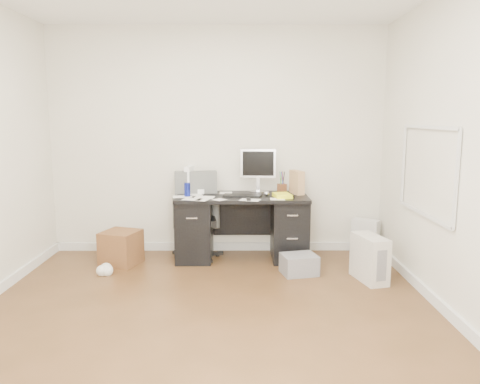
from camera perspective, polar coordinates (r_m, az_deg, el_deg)
The scene contains 18 objects.
ground at distance 4.01m, azimuth -4.00°, elevation -15.09°, with size 4.00×4.00×0.00m, color #462E16.
room_shell at distance 3.68m, azimuth -3.76°, elevation 9.35°, with size 4.02×4.02×2.71m.
desk at distance 5.44m, azimuth 0.24°, elevation -4.05°, with size 1.50×0.70×0.75m.
loose_papers at distance 5.32m, azimuth -1.90°, elevation -0.49°, with size 1.10×0.60×0.00m, color silver, non-canonical shape.
lcd_monitor at distance 5.55m, azimuth 2.23°, elevation 2.64°, with size 0.42×0.24×0.53m, color #B8B8BC, non-canonical shape.
keyboard at distance 5.27m, azimuth 0.27°, elevation -0.46°, with size 0.43×0.15×0.02m, color black.
computer_mouse at distance 5.31m, azimuth 3.26°, elevation -0.20°, with size 0.06×0.06×0.06m, color #B8B8BC.
travel_mug at distance 5.32m, azimuth -6.44°, elevation 0.30°, with size 0.07×0.07×0.16m, color navy.
white_binder at distance 5.61m, azimuth -6.20°, elevation 1.56°, with size 0.12×0.27×0.31m, color white.
magazine_file at distance 5.49m, azimuth 6.94°, elevation 1.18°, with size 0.12×0.23×0.27m, color #A87B51.
pen_cup at distance 5.56m, azimuth 5.14°, elevation 1.21°, with size 0.11×0.11×0.26m, color #5A3119, non-canonical shape.
yellow_book at distance 5.26m, azimuth 5.25°, elevation -0.42°, with size 0.19×0.24×0.04m, color #FCFB1B.
paper_remote at distance 5.07m, azimuth 1.22°, elevation -0.88°, with size 0.22×0.17×0.02m, color silver, non-canonical shape.
office_chair at distance 5.45m, azimuth -5.32°, elevation -2.94°, with size 0.57×0.57×1.01m, color #4B4D4B, non-canonical shape.
pc_tower at distance 4.94m, azimuth 15.51°, elevation -7.79°, with size 0.21×0.46×0.46m, color #B6B1A4.
shopping_bag at distance 5.87m, azimuth 15.03°, elevation -5.27°, with size 0.31×0.22×0.42m, color silver.
wicker_basket at distance 5.46m, azimuth -14.30°, elevation -6.58°, with size 0.38×0.38×0.38m, color #4F3117.
desk_printer at distance 5.03m, azimuth 7.22°, elevation -8.74°, with size 0.36×0.29×0.21m, color slate.
Camera 1 is at (0.26, -3.64, 1.65)m, focal length 35.00 mm.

